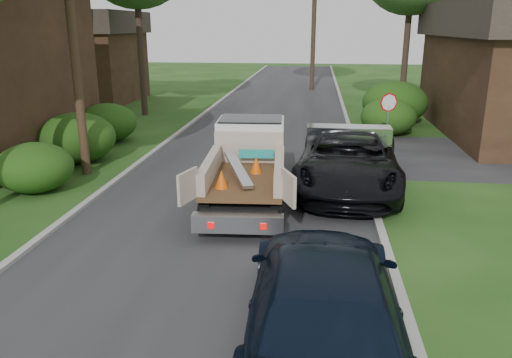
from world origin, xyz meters
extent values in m
plane|color=#1B3F12|center=(0.00, 0.00, 0.00)|extent=(120.00, 120.00, 0.00)
cube|color=#28282B|center=(0.00, 10.00, 0.00)|extent=(8.00, 90.00, 0.02)
cube|color=#9E9E99|center=(-4.10, 10.00, 0.06)|extent=(0.20, 90.00, 0.12)
cube|color=#9E9E99|center=(4.10, 10.00, 0.06)|extent=(0.20, 90.00, 0.12)
cylinder|color=slate|center=(5.20, 9.00, 1.00)|extent=(0.06, 0.06, 2.00)
cylinder|color=#B20A0A|center=(5.20, 9.00, 2.10)|extent=(0.71, 0.32, 0.76)
cylinder|color=#382619|center=(-5.50, 5.00, 5.00)|extent=(0.30, 0.30, 10.00)
cube|color=#342115|center=(-13.50, 22.00, 2.25)|extent=(7.00, 7.00, 4.50)
cube|color=#332B26|center=(-13.50, 22.00, 5.20)|extent=(7.56, 7.56, 1.40)
cube|color=#332B26|center=(-13.50, 22.00, 5.90)|extent=(1.05, 7.56, 0.20)
ellipsoid|color=#19410F|center=(-6.20, 3.00, 0.77)|extent=(2.34, 2.34, 1.53)
ellipsoid|color=#19410F|center=(-6.50, 6.50, 0.94)|extent=(2.86, 2.86, 1.87)
ellipsoid|color=#19410F|center=(-6.80, 10.00, 0.85)|extent=(2.60, 2.60, 1.70)
ellipsoid|color=#19410F|center=(5.80, 13.00, 0.85)|extent=(2.60, 2.60, 1.70)
ellipsoid|color=#19410F|center=(6.50, 16.00, 1.10)|extent=(3.38, 3.38, 2.21)
cylinder|color=#2D2119|center=(-7.50, 17.00, 4.50)|extent=(0.36, 0.36, 9.00)
cylinder|color=#2D2119|center=(7.50, 20.00, 4.25)|extent=(0.36, 0.36, 8.50)
cylinder|color=#2D2119|center=(2.00, 30.00, 5.50)|extent=(0.36, 0.36, 11.00)
cylinder|color=black|center=(-0.51, 4.14, 0.42)|extent=(0.33, 0.86, 0.84)
cylinder|color=black|center=(1.27, 4.25, 0.42)|extent=(0.33, 0.86, 0.84)
cylinder|color=black|center=(-0.29, 0.58, 0.42)|extent=(0.33, 0.86, 0.84)
cylinder|color=black|center=(1.49, 0.69, 0.42)|extent=(0.33, 0.86, 0.84)
cube|color=black|center=(0.49, 2.51, 0.58)|extent=(2.21, 5.55, 0.23)
cube|color=silver|center=(0.37, 4.48, 1.41)|extent=(2.16, 1.81, 1.45)
cube|color=black|center=(0.37, 4.48, 1.92)|extent=(2.02, 1.66, 0.52)
cube|color=#472D19|center=(0.53, 1.86, 0.94)|extent=(2.27, 3.50, 0.11)
cube|color=beige|center=(0.42, 3.54, 1.45)|extent=(2.07, 0.22, 0.94)
cube|color=beige|center=(-0.41, 1.80, 1.27)|extent=(0.43, 3.20, 0.56)
cube|color=beige|center=(1.46, 1.91, 1.27)|extent=(0.43, 3.20, 0.56)
cube|color=silver|center=(0.65, -0.16, 0.52)|extent=(2.17, 0.46, 0.42)
cube|color=#B20505|center=(0.05, -0.36, 0.52)|extent=(0.15, 0.05, 0.15)
cube|color=#B20505|center=(1.27, -0.29, 0.52)|extent=(0.15, 0.05, 0.15)
cube|color=beige|center=(-0.53, -0.09, 1.36)|extent=(0.31, 0.83, 0.75)
cube|color=beige|center=(1.81, 0.05, 1.36)|extent=(0.41, 0.80, 0.75)
cube|color=silver|center=(0.33, 1.94, 1.26)|extent=(1.15, 2.36, 0.43)
cone|color=#F2590A|center=(0.06, 0.98, 1.23)|extent=(0.36, 0.36, 0.47)
cone|color=#F2590A|center=(0.77, 2.44, 1.23)|extent=(0.36, 0.36, 0.47)
cube|color=#148C84|center=(0.67, 3.32, 1.32)|extent=(1.04, 0.15, 0.26)
imported|color=black|center=(3.45, 4.50, 0.93)|extent=(3.55, 6.90, 1.86)
imported|color=black|center=(2.60, -3.89, 0.86)|extent=(2.49, 5.96, 1.72)
camera|label=1|loc=(2.37, -10.91, 4.94)|focal=35.00mm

